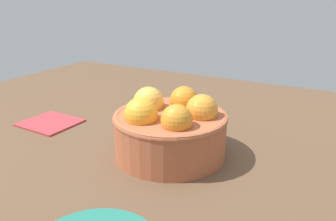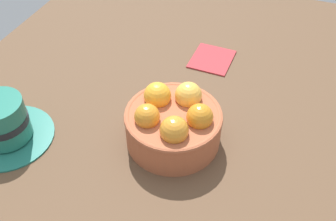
{
  "view_description": "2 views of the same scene",
  "coord_description": "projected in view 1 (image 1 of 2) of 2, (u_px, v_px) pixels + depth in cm",
  "views": [
    {
      "loc": [
        19.64,
        -36.25,
        21.2
      ],
      "look_at": [
        -0.08,
        -0.45,
        6.6
      ],
      "focal_mm": 34.99,
      "sensor_mm": 36.0,
      "label": 1
    },
    {
      "loc": [
        40.61,
        14.18,
        47.74
      ],
      "look_at": [
        -1.07,
        -1.29,
        5.26
      ],
      "focal_mm": 41.51,
      "sensor_mm": 36.0,
      "label": 2
    }
  ],
  "objects": [
    {
      "name": "ground_plane",
      "position": [
        170.0,
        166.0,
        0.47
      ],
      "size": [
        114.66,
        90.81,
        3.85
      ],
      "primitive_type": "cube",
      "color": "brown"
    },
    {
      "name": "folded_napkin",
      "position": [
        49.0,
        122.0,
        0.56
      ],
      "size": [
        9.37,
        8.31,
        0.6
      ],
      "primitive_type": "cube",
      "rotation": [
        0.0,
        0.0,
        -0.03
      ],
      "color": "#B23338",
      "rests_on": "ground_plane"
    },
    {
      "name": "terracotta_bowl",
      "position": [
        170.0,
        128.0,
        0.45
      ],
      "size": [
        15.46,
        15.46,
        8.9
      ],
      "color": "#AD5938",
      "rests_on": "ground_plane"
    }
  ]
}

